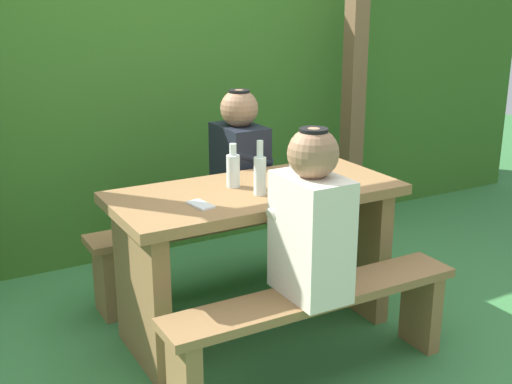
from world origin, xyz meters
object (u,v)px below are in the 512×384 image
(drinking_glass, at_px, (297,171))
(person_white_shirt, at_px, (311,220))
(picnic_table, at_px, (256,236))
(bench_far, at_px, (211,240))
(bench_near, at_px, (315,317))
(bottle_right, at_px, (260,173))
(person_black_coat, at_px, (240,159))
(bottle_left, at_px, (233,169))
(cell_phone, at_px, (201,205))

(drinking_glass, bearing_deg, person_white_shirt, -117.37)
(picnic_table, xyz_separation_m, bench_far, (0.00, 0.53, -0.20))
(bench_near, bearing_deg, bottle_right, 94.46)
(picnic_table, relative_size, bench_far, 1.00)
(picnic_table, bearing_deg, bench_far, 90.00)
(picnic_table, distance_m, person_white_shirt, 0.58)
(person_white_shirt, xyz_separation_m, person_black_coat, (0.22, 1.05, 0.00))
(person_black_coat, height_order, bottle_left, person_black_coat)
(picnic_table, height_order, bottle_left, bottle_left)
(bench_far, bearing_deg, bench_near, -90.00)
(bench_far, height_order, cell_phone, cell_phone)
(bench_far, relative_size, cell_phone, 10.00)
(bench_near, height_order, cell_phone, cell_phone)
(person_white_shirt, bearing_deg, drinking_glass, 62.63)
(picnic_table, bearing_deg, bench_near, -90.00)
(bottle_left, bearing_deg, picnic_table, -42.77)
(person_white_shirt, relative_size, drinking_glass, 8.92)
(picnic_table, xyz_separation_m, person_black_coat, (0.19, 0.52, 0.25))
(picnic_table, distance_m, bench_far, 0.56)
(bench_near, relative_size, bottle_left, 6.55)
(picnic_table, relative_size, person_white_shirt, 1.95)
(person_black_coat, bearing_deg, bench_far, 179.00)
(person_black_coat, xyz_separation_m, drinking_glass, (0.07, -0.48, 0.03))
(person_black_coat, distance_m, drinking_glass, 0.48)
(bench_far, relative_size, person_black_coat, 1.95)
(picnic_table, height_order, drinking_glass, drinking_glass)
(drinking_glass, bearing_deg, bench_far, 118.44)
(picnic_table, height_order, person_black_coat, person_black_coat)
(drinking_glass, height_order, bottle_right, bottle_right)
(person_white_shirt, distance_m, bottle_right, 0.44)
(bench_near, bearing_deg, bench_far, 90.00)
(person_black_coat, height_order, cell_phone, person_black_coat)
(picnic_table, bearing_deg, person_white_shirt, -93.67)
(bottle_left, xyz_separation_m, bottle_right, (0.05, -0.17, 0.02))
(bench_near, distance_m, bench_far, 1.05)
(drinking_glass, relative_size, bottle_left, 0.38)
(bench_near, bearing_deg, picnic_table, 90.00)
(bench_far, bearing_deg, cell_phone, -118.34)
(person_white_shirt, height_order, cell_phone, person_white_shirt)
(drinking_glass, xyz_separation_m, cell_phone, (-0.61, -0.16, -0.04))
(bench_far, relative_size, bottle_left, 6.55)
(picnic_table, distance_m, drinking_glass, 0.39)
(picnic_table, xyz_separation_m, bottle_right, (-0.03, -0.10, 0.35))
(person_black_coat, xyz_separation_m, bottle_right, (-0.22, -0.62, 0.10))
(person_white_shirt, bearing_deg, picnic_table, 86.33)
(drinking_glass, bearing_deg, picnic_table, -170.16)
(bench_far, distance_m, drinking_glass, 0.73)
(bottle_left, bearing_deg, person_white_shirt, -85.26)
(bottle_right, height_order, cell_phone, bottle_right)
(person_black_coat, xyz_separation_m, cell_phone, (-0.53, -0.64, -0.00))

